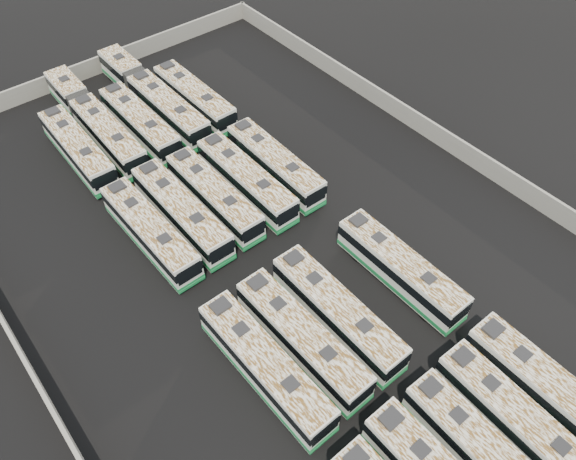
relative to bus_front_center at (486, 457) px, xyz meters
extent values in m
plane|color=black|center=(1.63, 23.52, -1.79)|extent=(140.00, 140.00, 0.00)
cube|color=gray|center=(1.63, 59.82, -0.69)|extent=(45.20, 0.30, 2.20)
cube|color=gray|center=(23.93, 23.52, -0.69)|extent=(0.30, 73.20, 2.20)
cube|color=gray|center=(-20.67, 23.52, -0.69)|extent=(0.30, 73.20, 2.20)
cube|color=black|center=(-7.15, 4.96, 1.59)|extent=(1.36, 1.15, 0.27)
cube|color=black|center=(-3.64, 2.77, 1.66)|extent=(1.02, 1.02, 0.15)
cube|color=black|center=(-3.65, 5.34, 1.71)|extent=(1.40, 1.19, 0.28)
cylinder|color=black|center=(-2.50, 4.06, -1.26)|extent=(0.31, 1.07, 1.07)
cube|color=beige|center=(0.00, 0.00, -0.02)|extent=(2.80, 12.40, 2.83)
cube|color=black|center=(0.00, 0.00, 0.45)|extent=(2.86, 12.46, 0.95)
cube|color=silver|center=(0.00, 0.00, 1.43)|extent=(2.75, 12.15, 0.07)
cube|color=black|center=(0.05, 2.71, 1.53)|extent=(1.00, 1.00, 0.14)
cube|color=black|center=(0.10, 5.18, 1.58)|extent=(1.36, 1.16, 0.27)
cylinder|color=black|center=(-1.03, 3.97, -1.28)|extent=(0.31, 1.03, 1.03)
cylinder|color=black|center=(1.17, 3.93, -1.28)|extent=(0.31, 1.03, 1.03)
cube|color=beige|center=(3.51, 0.03, 0.00)|extent=(2.89, 12.55, 2.86)
cube|color=#18793E|center=(3.51, 0.03, -1.04)|extent=(2.94, 12.61, 0.44)
cube|color=black|center=(3.51, 0.03, 0.48)|extent=(2.95, 12.62, 0.96)
cube|color=silver|center=(3.51, 0.03, 1.47)|extent=(2.83, 12.30, 0.07)
cube|color=black|center=(3.45, -2.72, 1.57)|extent=(1.01, 1.01, 0.15)
cube|color=black|center=(3.57, 2.78, 1.57)|extent=(1.01, 1.01, 0.15)
cube|color=black|center=(3.63, 5.28, 1.62)|extent=(1.38, 1.18, 0.27)
cylinder|color=black|center=(2.49, 4.06, -1.27)|extent=(0.32, 1.05, 1.04)
cylinder|color=black|center=(4.72, 4.00, -1.27)|extent=(0.32, 1.05, 1.04)
cube|color=beige|center=(7.05, -0.12, 0.06)|extent=(2.73, 12.94, 2.96)
cube|color=#18793E|center=(7.05, -0.12, -1.02)|extent=(2.78, 12.99, 0.45)
cube|color=black|center=(7.05, -0.12, 0.56)|extent=(2.79, 13.00, 0.99)
cube|color=silver|center=(7.05, -0.12, 1.58)|extent=(2.67, 12.68, 0.08)
cube|color=black|center=(7.06, 2.73, 1.69)|extent=(1.03, 1.03, 0.15)
cube|color=black|center=(7.07, 5.31, 1.74)|extent=(1.40, 1.19, 0.28)
cylinder|color=black|center=(5.91, 4.02, -1.26)|extent=(0.30, 1.08, 1.08)
cylinder|color=black|center=(8.22, 4.02, -1.26)|extent=(0.30, 1.08, 1.08)
cube|color=beige|center=(-7.22, 14.22, 0.06)|extent=(2.83, 12.93, 2.96)
cube|color=#18793E|center=(-7.22, 14.22, -1.02)|extent=(2.89, 12.98, 0.45)
cube|color=black|center=(-7.22, 14.22, 0.55)|extent=(2.90, 12.99, 0.99)
cube|color=black|center=(-7.15, 7.75, 0.41)|extent=(2.36, 0.09, 1.56)
cube|color=#18793E|center=(-7.15, 7.75, -1.24)|extent=(2.69, 0.13, 0.30)
cube|color=silver|center=(-7.22, 14.22, 1.57)|extent=(2.78, 12.67, 0.08)
cube|color=black|center=(-7.19, 11.38, 1.68)|extent=(1.03, 1.03, 0.15)
cube|color=black|center=(-7.26, 17.06, 1.68)|extent=(1.03, 1.03, 0.15)
cube|color=black|center=(-7.29, 19.64, 1.73)|extent=(1.41, 1.20, 0.28)
cylinder|color=black|center=(-8.33, 10.08, -1.26)|extent=(0.31, 1.08, 1.07)
cylinder|color=black|center=(-6.03, 10.11, -1.26)|extent=(0.31, 1.08, 1.07)
cylinder|color=black|center=(-8.42, 18.33, -1.26)|extent=(0.31, 1.08, 1.07)
cylinder|color=black|center=(-6.12, 18.36, -1.26)|extent=(0.31, 1.08, 1.07)
cube|color=beige|center=(-3.66, 14.31, 0.03)|extent=(2.88, 12.76, 2.91)
cube|color=#18793E|center=(-3.66, 14.31, -1.03)|extent=(2.93, 12.81, 0.44)
cube|color=black|center=(-3.66, 14.31, 0.52)|extent=(2.94, 12.82, 0.97)
cube|color=black|center=(-3.55, 7.94, 0.38)|extent=(2.33, 0.10, 1.54)
cube|color=#18793E|center=(-3.55, 7.94, -1.24)|extent=(2.65, 0.15, 0.30)
cube|color=silver|center=(-3.66, 14.31, 1.52)|extent=(2.83, 12.50, 0.07)
cube|color=black|center=(-3.61, 11.52, 1.63)|extent=(1.02, 1.02, 0.15)
cube|color=black|center=(-3.71, 17.11, 1.63)|extent=(1.02, 1.02, 0.15)
cube|color=black|center=(-3.76, 19.65, 1.68)|extent=(1.40, 1.19, 0.28)
cylinder|color=black|center=(-4.72, 10.22, -1.26)|extent=(0.32, 1.06, 1.06)
cylinder|color=black|center=(-2.45, 10.27, -1.26)|extent=(0.32, 1.06, 1.06)
cylinder|color=black|center=(-4.87, 18.36, -1.26)|extent=(0.32, 1.06, 1.06)
cylinder|color=black|center=(-2.60, 18.40, -1.26)|extent=(0.32, 1.06, 1.06)
cube|color=beige|center=(-0.01, 14.34, 0.05)|extent=(2.68, 12.82, 2.94)
cube|color=#18793E|center=(-0.01, 14.34, -1.03)|extent=(2.73, 12.87, 0.45)
cube|color=black|center=(-0.01, 14.34, 0.53)|extent=(2.74, 12.88, 0.98)
cube|color=black|center=(0.00, 7.92, 0.39)|extent=(2.35, 0.06, 1.55)
cube|color=#18793E|center=(0.00, 7.92, -1.24)|extent=(2.67, 0.10, 0.30)
cube|color=silver|center=(-0.01, 14.34, 1.55)|extent=(2.62, 12.56, 0.07)
cube|color=black|center=(0.00, 11.52, 1.65)|extent=(1.01, 1.01, 0.15)
cube|color=black|center=(-0.01, 17.16, 1.65)|extent=(1.01, 1.01, 0.15)
cube|color=black|center=(-0.01, 19.72, 1.71)|extent=(1.39, 1.18, 0.28)
cylinder|color=black|center=(-1.15, 10.24, -1.26)|extent=(0.30, 1.07, 1.07)
cylinder|color=black|center=(1.14, 10.24, -1.26)|extent=(0.30, 1.07, 1.07)
cylinder|color=black|center=(-1.15, 18.44, -1.26)|extent=(0.30, 1.07, 1.07)
cylinder|color=black|center=(1.13, 18.44, -1.26)|extent=(0.30, 1.07, 1.07)
cube|color=beige|center=(7.05, 14.23, 0.00)|extent=(2.62, 12.50, 2.86)
cube|color=#18793E|center=(7.05, 14.23, -1.04)|extent=(2.67, 12.55, 0.44)
cube|color=black|center=(7.05, 14.23, 0.48)|extent=(2.68, 12.56, 0.96)
cube|color=black|center=(7.06, 7.96, 0.34)|extent=(2.29, 0.06, 1.51)
cube|color=#18793E|center=(7.06, 7.96, -1.25)|extent=(2.60, 0.10, 0.29)
cube|color=silver|center=(7.05, 14.23, 1.46)|extent=(2.57, 12.25, 0.07)
cube|color=black|center=(7.05, 11.48, 1.57)|extent=(0.99, 0.99, 0.15)
cube|color=black|center=(7.05, 16.98, 1.57)|extent=(0.99, 0.99, 0.15)
cube|color=black|center=(7.04, 19.47, 1.62)|extent=(1.36, 1.15, 0.27)
cylinder|color=black|center=(5.94, 10.23, -1.27)|extent=(0.29, 1.04, 1.04)
cylinder|color=black|center=(8.17, 10.23, -1.27)|extent=(0.29, 1.04, 1.04)
cylinder|color=black|center=(5.93, 18.22, -1.27)|extent=(0.29, 1.04, 1.04)
cylinder|color=black|center=(8.16, 18.23, -1.27)|extent=(0.29, 1.04, 1.04)
cube|color=beige|center=(-7.09, 31.06, 0.02)|extent=(2.82, 12.68, 2.90)
cube|color=#18793E|center=(-7.09, 31.06, -1.04)|extent=(2.87, 12.73, 0.44)
cube|color=black|center=(-7.09, 31.06, 0.50)|extent=(2.88, 12.74, 0.97)
cube|color=black|center=(-7.00, 24.72, 0.36)|extent=(2.32, 0.09, 1.53)
cube|color=#18793E|center=(-7.00, 24.72, -1.25)|extent=(2.63, 0.14, 0.29)
cube|color=silver|center=(-7.09, 31.06, 1.50)|extent=(2.76, 12.42, 0.07)
cube|color=black|center=(-7.05, 28.28, 1.61)|extent=(1.01, 1.01, 0.15)
cube|color=black|center=(-7.13, 33.84, 1.61)|extent=(1.01, 1.01, 0.15)
cube|color=black|center=(-7.17, 36.37, 1.66)|extent=(1.39, 1.18, 0.27)
cylinder|color=black|center=(-8.16, 27.00, -1.27)|extent=(0.31, 1.06, 1.05)
cylinder|color=black|center=(-5.90, 27.03, -1.27)|extent=(0.31, 1.06, 1.05)
cylinder|color=black|center=(-8.28, 35.09, -1.27)|extent=(0.31, 1.06, 1.05)
cylinder|color=black|center=(-6.02, 35.12, -1.27)|extent=(0.31, 1.06, 1.05)
cube|color=beige|center=(-3.66, 31.32, 0.06)|extent=(2.71, 12.92, 2.96)
cube|color=#18793E|center=(-3.66, 31.32, -1.02)|extent=(2.76, 12.97, 0.45)
cube|color=black|center=(-3.66, 31.32, 0.55)|extent=(2.77, 12.98, 0.99)
cube|color=black|center=(-3.65, 24.85, 0.41)|extent=(2.37, 0.06, 1.56)
cube|color=#18793E|center=(-3.65, 24.85, -1.23)|extent=(2.69, 0.10, 0.30)
cube|color=silver|center=(-3.66, 31.32, 1.57)|extent=(2.66, 12.66, 0.08)
cube|color=black|center=(-3.66, 28.48, 1.68)|extent=(1.02, 1.02, 0.15)
cube|color=black|center=(-3.67, 34.16, 1.68)|extent=(1.02, 1.02, 0.15)
cube|color=black|center=(-3.67, 36.75, 1.73)|extent=(1.40, 1.19, 0.28)
cylinder|color=black|center=(-4.81, 27.19, -1.26)|extent=(0.30, 1.08, 1.08)
cylinder|color=black|center=(-2.51, 27.19, -1.26)|extent=(0.30, 1.08, 1.08)
cylinder|color=black|center=(-4.82, 35.45, -1.26)|extent=(0.30, 1.08, 1.08)
cylinder|color=black|center=(-2.52, 35.46, -1.26)|extent=(0.30, 1.08, 1.08)
cube|color=beige|center=(-0.15, 31.24, -0.01)|extent=(2.59, 12.41, 2.84)
cube|color=#18793E|center=(-0.15, 31.24, -1.05)|extent=(2.64, 12.46, 0.43)
cube|color=black|center=(-0.15, 31.24, 0.46)|extent=(2.65, 12.47, 0.95)
cube|color=black|center=(-0.15, 25.02, 0.33)|extent=(2.28, 0.06, 1.50)
cube|color=#18793E|center=(-0.15, 25.02, -1.26)|extent=(2.59, 0.10, 0.29)
cube|color=silver|center=(-0.15, 31.24, 1.44)|extent=(2.54, 12.16, 0.07)
cube|color=black|center=(-0.15, 28.51, 1.55)|extent=(0.98, 0.98, 0.14)
cube|color=black|center=(-0.16, 33.97, 1.55)|extent=(0.98, 0.98, 0.14)
cube|color=black|center=(-0.16, 36.46, 1.60)|extent=(1.34, 1.14, 0.27)
cylinder|color=black|center=(-1.26, 27.27, -1.28)|extent=(0.29, 1.03, 1.03)
cylinder|color=black|center=(0.95, 27.27, -1.28)|extent=(0.29, 1.03, 1.03)
cylinder|color=black|center=(-1.26, 35.22, -1.28)|extent=(0.29, 1.03, 1.03)
cylinder|color=black|center=(0.95, 35.22, -1.28)|extent=(0.29, 1.03, 1.03)
cube|color=beige|center=(3.44, 31.04, 0.03)|extent=(2.67, 12.72, 2.91)
cube|color=#18793E|center=(3.44, 31.04, -1.03)|extent=(2.72, 12.77, 0.44)
cube|color=black|center=(3.44, 31.04, 0.52)|extent=(2.73, 12.78, 0.97)
cube|color=black|center=(3.45, 24.66, 0.38)|extent=(2.33, 0.06, 1.54)
cube|color=#18793E|center=(3.45, 24.66, -1.24)|extent=(2.65, 0.10, 0.30)
cube|color=silver|center=(3.44, 31.04, 1.52)|extent=(2.61, 12.46, 0.07)
cube|color=black|center=(3.45, 28.24, 1.63)|extent=(1.01, 1.01, 0.15)
cube|color=black|center=(3.44, 33.84, 1.63)|extent=(1.01, 1.01, 0.15)
cube|color=black|center=(3.43, 36.38, 1.68)|extent=(1.38, 1.17, 0.28)
cylinder|color=black|center=(2.31, 26.97, -1.26)|extent=(0.30, 1.06, 1.06)
cylinder|color=black|center=(4.58, 26.97, -1.26)|extent=(0.30, 1.06, 1.06)
cylinder|color=black|center=(2.30, 35.11, -1.26)|extent=(0.30, 1.06, 1.06)
cylinder|color=black|center=(4.57, 35.11, -1.26)|extent=(0.30, 1.06, 1.06)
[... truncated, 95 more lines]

